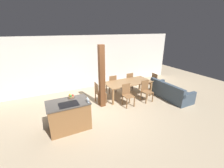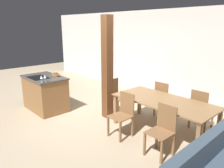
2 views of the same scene
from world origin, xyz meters
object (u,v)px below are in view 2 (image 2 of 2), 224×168
Objects in this scene: wine_glass_near at (41,77)px; dining_chair_far_right at (201,109)px; kitchen_island at (45,93)px; dining_chair_near_left at (123,114)px; dining_chair_head_end at (116,96)px; fruit_bowl at (56,74)px; timber_post at (107,68)px; dining_chair_near_right at (162,130)px; dining_table at (163,104)px; wine_glass_middle at (45,77)px; dining_chair_far_left at (163,98)px.

wine_glass_near reaches higher than dining_chair_far_right.
kitchen_island is 3.92m from dining_chair_far_right.
dining_chair_near_left is 1.00× the size of dining_chair_head_end.
dining_chair_far_right is at bearing 29.49° from kitchen_island.
fruit_bowl is 1.51m from timber_post.
dining_table is at bearing 123.58° from dining_chair_near_right.
timber_post is at bearing 25.62° from fruit_bowl.
dining_chair_far_right is 0.37× the size of timber_post.
kitchen_island is 0.51× the size of timber_post.
wine_glass_middle is at bearing 146.83° from dining_chair_head_end.
dining_chair_far_right is (0.00, 1.44, 0.00)m from dining_chair_near_right.
dining_chair_far_left and dining_chair_far_right have the same top height.
kitchen_island is 1.39× the size of dining_chair_far_right.
dining_chair_far_left is (1.90, 2.16, -0.57)m from wine_glass_middle.
timber_post reaches higher than dining_chair_head_end.
dining_chair_head_end is at bearing 35.46° from fruit_bowl.
fruit_bowl is 1.30× the size of wine_glass_middle.
fruit_bowl is at bearing 127.72° from wine_glass_middle.
dining_chair_near_right and dining_chair_far_left have the same top height.
timber_post is at bearing 156.19° from dining_chair_near_left.
fruit_bowl is 2.35m from dining_chair_near_left.
kitchen_island reaches higher than dining_chair_near_right.
wine_glass_middle is at bearing 37.15° from dining_chair_far_right.
dining_chair_far_right is (0.48, 0.72, -0.17)m from dining_table.
fruit_bowl is at bearing 125.46° from dining_chair_head_end.
wine_glass_middle is at bearing -23.14° from kitchen_island.
dining_chair_head_end is at bearing 38.92° from kitchen_island.
dining_chair_head_end is (-1.91, -0.72, 0.00)m from dining_chair_far_right.
dining_table is at bearing 123.58° from dining_chair_far_left.
fruit_bowl is 1.30× the size of wine_glass_near.
dining_table is 0.88m from dining_chair_far_right.
dining_table is 0.88m from dining_chair_far_left.
wine_glass_middle is 1.82m from dining_chair_head_end.
dining_chair_near_right is (3.24, 0.23, -0.49)m from fruit_bowl.
wine_glass_near is at bearing 49.80° from dining_chair_far_left.
wine_glass_middle reaches higher than dining_chair_far_right.
wine_glass_middle reaches higher than dining_chair_near_right.
dining_chair_head_end is at bearing 143.09° from dining_chair_near_left.
dining_chair_near_left is 1.73m from dining_chair_far_right.
wine_glass_middle is 2.81m from dining_table.
dining_chair_near_left is at bearing 180.00° from dining_chair_near_right.
dining_chair_far_left is (2.29, 1.67, -0.49)m from fruit_bowl.
dining_chair_near_right is 1.00× the size of dining_chair_far_right.
wine_glass_near reaches higher than kitchen_island.
dining_table is at bearing 56.42° from dining_chair_near_left.
dining_chair_far_left is at bearing -53.09° from dining_chair_head_end.
dining_chair_near_right is (2.86, 0.73, -0.57)m from wine_glass_middle.
dining_chair_head_end is (0.94, 1.53, -0.57)m from wine_glass_near.
dining_chair_near_left and dining_chair_head_end have the same top height.
wine_glass_middle reaches higher than dining_table.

